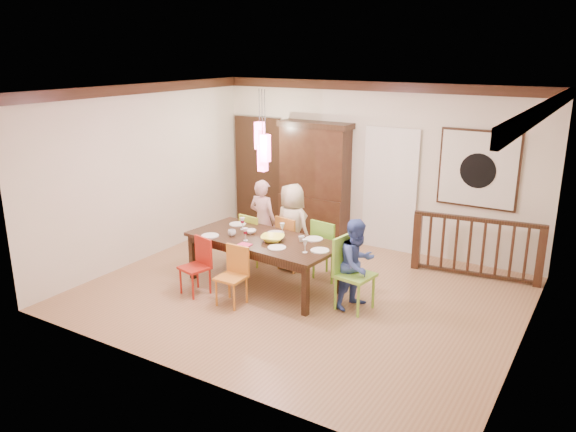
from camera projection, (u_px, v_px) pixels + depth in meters
The scene contains 37 objects.
floor at pixel (301, 293), 8.19m from camera, with size 6.00×6.00×0.00m, color #946848.
ceiling at pixel (302, 90), 7.36m from camera, with size 6.00×6.00×0.00m, color white.
wall_back at pixel (373, 166), 9.82m from camera, with size 6.00×6.00×0.00m, color beige.
wall_left at pixel (145, 173), 9.27m from camera, with size 5.00×5.00×0.00m, color beige.
wall_right at pixel (533, 232), 6.28m from camera, with size 5.00×5.00×0.00m, color beige.
crown_molding at pixel (302, 97), 7.38m from camera, with size 6.00×5.00×0.16m, color black, non-canonical shape.
panel_door at pixel (258, 174), 11.09m from camera, with size 1.04×0.07×2.24m, color black.
white_doorway at pixel (390, 191), 9.73m from camera, with size 0.97×0.05×2.22m, color silver.
painting at pixel (478, 169), 8.85m from camera, with size 1.25×0.06×1.25m.
pendant_cluster at pixel (263, 147), 7.86m from camera, with size 0.27×0.21×1.14m.
dining_table at pixel (264, 243), 8.27m from camera, with size 2.38×1.25×0.75m.
chair_far_left at pixel (256, 235), 9.21m from camera, with size 0.43×0.43×0.86m.
chair_far_mid at pixel (293, 239), 8.97m from camera, with size 0.47×0.47×0.89m.
chair_far_right at pixel (330, 245), 8.60m from camera, with size 0.49×0.49×0.95m.
chair_near_left at pixel (194, 263), 8.05m from camera, with size 0.45×0.45×0.82m.
chair_near_mid at pixel (231, 273), 7.71m from camera, with size 0.38×0.38×0.82m.
chair_end_right at pixel (355, 269), 7.54m from camera, with size 0.52×0.52×1.01m.
china_hutch at pixel (315, 181), 10.28m from camera, with size 1.38×0.46×2.18m.
balustrade at pixel (476, 246), 8.65m from camera, with size 1.96×0.33×0.96m.
person_far_left at pixel (263, 221), 9.28m from camera, with size 0.51×0.33×1.39m, color beige.
person_far_mid at pixel (292, 227), 8.93m from camera, with size 0.69×0.45×1.40m, color #BAAE8D.
person_end_right at pixel (357, 264), 7.60m from camera, with size 0.61×0.48×1.26m, color #3E56AD.
serving_bowl at pixel (273, 238), 8.11m from camera, with size 0.34×0.34×0.08m, color #F5F646.
small_bowl at pixel (251, 232), 8.46m from camera, with size 0.17×0.17×0.05m, color white.
cup_left at pixel (232, 233), 8.35m from camera, with size 0.12×0.12×0.09m, color silver.
cup_right at pixel (301, 239), 8.09m from camera, with size 0.09×0.09×0.08m, color silver.
plate_far_left at pixel (238, 224), 8.89m from camera, with size 0.26×0.26×0.01m, color white.
plate_far_mid at pixel (276, 233), 8.46m from camera, with size 0.26×0.26×0.01m, color white.
plate_far_right at pixel (314, 239), 8.20m from camera, with size 0.26×0.26×0.01m, color white.
plate_near_left at pixel (210, 236), 8.34m from camera, with size 0.26×0.26×0.01m, color white.
plate_near_mid at pixel (277, 248), 7.84m from camera, with size 0.26×0.26×0.01m, color white.
plate_end_right at pixel (320, 250), 7.73m from camera, with size 0.26×0.26×0.01m, color white.
wine_glass_a at pixel (242, 223), 8.63m from camera, with size 0.08×0.08×0.19m, color #590C19, non-canonical shape.
wine_glass_b at pixel (282, 229), 8.35m from camera, with size 0.08×0.08×0.19m, color silver, non-canonical shape.
wine_glass_c at pixel (245, 234), 8.12m from camera, with size 0.08×0.08×0.19m, color #590C19, non-canonical shape.
wine_glass_d at pixel (305, 246), 7.65m from camera, with size 0.08×0.08×0.19m, color silver, non-canonical shape.
napkin at pixel (245, 245), 7.95m from camera, with size 0.18×0.14×0.01m, color #D83359.
Camera 1 is at (3.75, -6.53, 3.42)m, focal length 35.00 mm.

